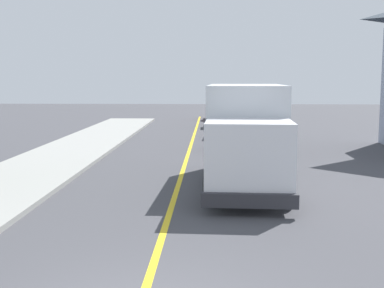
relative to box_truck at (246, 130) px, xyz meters
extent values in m
cube|color=gold|center=(-2.16, 0.80, -1.76)|extent=(0.16, 56.00, 0.01)
cube|color=silver|center=(0.03, 0.73, 0.13)|extent=(2.59, 5.09, 2.60)
cube|color=silver|center=(-0.11, -2.76, -0.32)|extent=(2.36, 2.09, 1.70)
cube|color=#1E2D3D|center=(-0.14, -3.66, 0.06)|extent=(2.04, 0.16, 0.75)
cube|color=#2D2D33|center=(-0.15, -3.84, -1.35)|extent=(2.41, 0.29, 0.36)
cylinder|color=black|center=(0.95, -2.60, -1.27)|extent=(0.34, 1.01, 1.00)
cylinder|color=black|center=(-1.15, -2.52, -1.27)|extent=(0.34, 1.01, 1.00)
cylinder|color=black|center=(1.13, 1.94, -1.27)|extent=(0.34, 1.01, 1.00)
cylinder|color=black|center=(-0.97, 2.02, -1.27)|extent=(0.34, 1.01, 1.00)
cube|color=black|center=(0.29, 7.33, -1.12)|extent=(1.96, 4.46, 0.76)
cube|color=#1E2D3D|center=(0.28, 7.48, -0.42)|extent=(1.65, 1.86, 0.64)
cylinder|color=black|center=(1.13, 5.95, -1.45)|extent=(0.24, 0.65, 0.64)
cylinder|color=black|center=(-0.45, 5.89, -1.45)|extent=(0.24, 0.65, 0.64)
cylinder|color=black|center=(1.03, 8.76, -1.45)|extent=(0.24, 0.65, 0.64)
cylinder|color=black|center=(-0.55, 8.71, -1.45)|extent=(0.24, 0.65, 0.64)
cube|color=silver|center=(-0.04, 13.06, -1.12)|extent=(1.93, 4.45, 0.76)
cube|color=#1E2D3D|center=(-0.04, 13.21, -0.42)|extent=(1.64, 1.85, 0.64)
cylinder|color=black|center=(0.71, 11.63, -1.45)|extent=(0.24, 0.65, 0.64)
cylinder|color=black|center=(-0.87, 11.68, -1.45)|extent=(0.24, 0.65, 0.64)
cylinder|color=black|center=(0.79, 14.45, -1.45)|extent=(0.24, 0.65, 0.64)
cylinder|color=black|center=(-0.79, 14.49, -1.45)|extent=(0.24, 0.65, 0.64)
cube|color=#4C564C|center=(-0.29, 19.06, -1.12)|extent=(1.91, 4.45, 0.76)
cube|color=#1E2D3D|center=(-0.29, 19.21, -0.42)|extent=(1.63, 1.84, 0.64)
cylinder|color=black|center=(0.54, 17.67, -1.45)|extent=(0.24, 0.65, 0.64)
cylinder|color=black|center=(-1.04, 17.63, -1.45)|extent=(0.24, 0.65, 0.64)
cylinder|color=black|center=(0.47, 20.48, -1.45)|extent=(0.24, 0.65, 0.64)
cylinder|color=black|center=(-1.11, 20.44, -1.45)|extent=(0.24, 0.65, 0.64)
cube|color=maroon|center=(-0.41, 25.39, -1.12)|extent=(1.94, 4.46, 0.76)
cube|color=#1E2D3D|center=(-0.41, 25.54, -0.42)|extent=(1.64, 1.85, 0.64)
cylinder|color=black|center=(0.43, 24.01, -1.45)|extent=(0.24, 0.65, 0.64)
cylinder|color=black|center=(-1.15, 23.96, -1.45)|extent=(0.24, 0.65, 0.64)
cylinder|color=black|center=(0.33, 26.82, -1.45)|extent=(0.24, 0.65, 0.64)
cylinder|color=black|center=(-1.25, 26.77, -1.45)|extent=(0.24, 0.65, 0.64)
camera|label=1|loc=(-1.09, -16.02, 1.65)|focal=47.16mm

